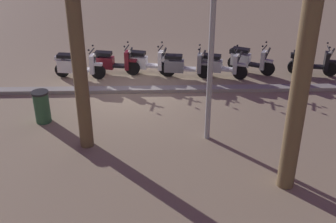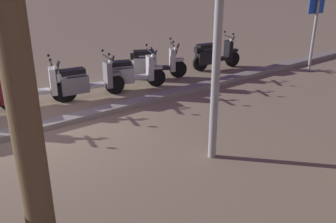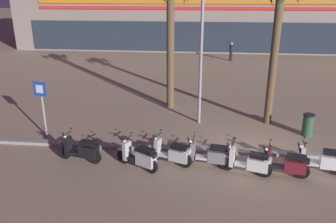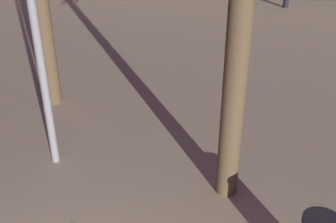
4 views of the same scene
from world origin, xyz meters
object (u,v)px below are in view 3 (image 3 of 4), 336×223
palm_tree_mid_walkway (171,17)px  litter_bin (308,125)px  scooter_white_last_in_row (249,162)px  scooter_maroon_mid_centre (286,164)px  scooter_black_mid_rear (82,150)px  street_lamp (202,35)px  scooter_silver_second_in_line (140,157)px  scooter_grey_mid_front (210,155)px  palm_tree_far_corner (278,19)px  scooter_silver_lead_nearest (172,153)px  pedestrian_window_shopping (231,51)px  crossing_sign (42,103)px  scooter_white_gap_after_mid (322,161)px

palm_tree_mid_walkway → litter_bin: size_ratio=6.69×
scooter_white_last_in_row → scooter_maroon_mid_centre: size_ratio=0.99×
scooter_black_mid_rear → street_lamp: size_ratio=0.26×
street_lamp → scooter_silver_second_in_line: bearing=-112.9°
scooter_grey_mid_front → palm_tree_far_corner: size_ratio=0.28×
scooter_silver_lead_nearest → pedestrian_window_shopping: (3.39, 19.13, 0.38)m
scooter_silver_second_in_line → scooter_grey_mid_front: size_ratio=0.88×
palm_tree_far_corner → scooter_white_last_in_row: bearing=-106.4°
scooter_white_last_in_row → pedestrian_window_shopping: (0.76, 19.52, 0.38)m
scooter_silver_second_in_line → scooter_grey_mid_front: 2.43m
scooter_black_mid_rear → palm_tree_mid_walkway: bearing=68.3°
scooter_silver_lead_nearest → scooter_white_last_in_row: (2.64, -0.39, 0.00)m
street_lamp → litter_bin: bearing=-12.4°
crossing_sign → pedestrian_window_shopping: crossing_sign is taller
scooter_white_last_in_row → street_lamp: bearing=111.1°
palm_tree_far_corner → street_lamp: street_lamp is taller
scooter_silver_lead_nearest → litter_bin: scooter_silver_lead_nearest is taller
scooter_white_last_in_row → palm_tree_far_corner: (1.43, 4.87, 4.25)m
crossing_sign → pedestrian_window_shopping: 19.43m
scooter_grey_mid_front → scooter_white_last_in_row: same height
scooter_grey_mid_front → scooter_maroon_mid_centre: bearing=-8.8°
crossing_sign → palm_tree_far_corner: 10.46m
litter_bin → palm_tree_far_corner: bearing=137.1°
scooter_silver_second_in_line → litter_bin: (6.57, 3.59, 0.02)m
crossing_sign → street_lamp: (6.42, 2.29, 2.53)m
scooter_white_gap_after_mid → litter_bin: size_ratio=1.92×
scooter_silver_second_in_line → scooter_silver_lead_nearest: bearing=22.0°
scooter_white_last_in_row → palm_tree_far_corner: size_ratio=0.27×
scooter_white_last_in_row → street_lamp: (-1.76, 4.57, 3.59)m
scooter_black_mid_rear → scooter_white_last_in_row: size_ratio=0.99×
scooter_grey_mid_front → scooter_white_gap_after_mid: bearing=-0.7°
litter_bin → scooter_silver_lead_nearest: bearing=-150.1°
litter_bin → pedestrian_window_shopping: bearing=97.5°
crossing_sign → litter_bin: 11.16m
palm_tree_mid_walkway → scooter_silver_second_in_line: bearing=-93.4°
crossing_sign → scooter_black_mid_rear: bearing=-41.0°
scooter_silver_second_in_line → scooter_grey_mid_front: bearing=10.0°
scooter_maroon_mid_centre → scooter_white_gap_after_mid: (1.24, 0.34, 0.02)m
pedestrian_window_shopping → litter_bin: (2.10, -15.97, -0.34)m
scooter_white_last_in_row → palm_tree_mid_walkway: (-3.32, 6.68, 4.19)m
scooter_black_mid_rear → scooter_white_gap_after_mid: (8.30, 0.07, 0.01)m
scooter_white_last_in_row → palm_tree_far_corner: 6.62m
scooter_silver_second_in_line → scooter_silver_lead_nearest: same height
scooter_silver_lead_nearest → palm_tree_mid_walkway: bearing=96.2°
scooter_silver_lead_nearest → crossing_sign: (-5.55, 1.89, 1.06)m
scooter_black_mid_rear → pedestrian_window_shopping: 20.36m
scooter_black_mid_rear → palm_tree_mid_walkway: palm_tree_mid_walkway is taller
scooter_white_last_in_row → scooter_white_gap_after_mid: (2.43, 0.34, 0.02)m
crossing_sign → palm_tree_far_corner: (9.62, 2.59, 3.19)m
scooter_silver_second_in_line → scooter_white_last_in_row: (3.71, 0.04, -0.02)m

